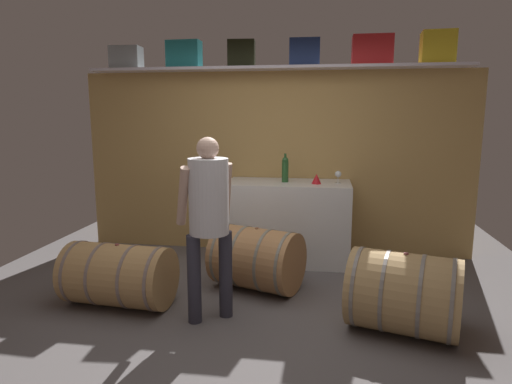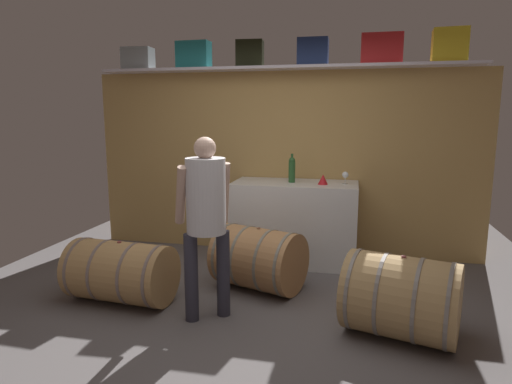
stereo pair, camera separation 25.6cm
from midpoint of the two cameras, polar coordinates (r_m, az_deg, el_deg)
ground_plane at (r=4.21m, az=1.66°, el=-13.80°), size 5.92×7.35×0.02m
back_wall_panel at (r=5.43m, az=4.83°, el=3.70°), size 4.72×0.10×2.20m
high_shelf_board at (r=5.27m, az=4.79°, el=15.64°), size 4.34×0.40×0.03m
toolcase_grey at (r=5.81m, az=-13.73°, el=16.36°), size 0.37×0.25×0.27m
toolcase_teal at (r=5.54m, az=-6.68°, el=17.15°), size 0.40×0.21×0.32m
toolcase_black at (r=5.35m, az=0.64°, el=17.40°), size 0.32×0.22×0.30m
toolcase_navy at (r=5.25m, az=8.84°, el=17.39°), size 0.34×0.29×0.30m
toolcase_red at (r=5.26m, az=17.30°, el=17.18°), size 0.44×0.29×0.32m
toolcase_yellow at (r=5.35m, az=25.02°, el=16.72°), size 0.37×0.32×0.35m
work_cabinet at (r=5.13m, az=6.41°, el=-3.91°), size 1.41×0.67×0.93m
wine_bottle_green at (r=5.02m, az=6.12°, el=2.95°), size 0.08×0.08×0.33m
wine_glass at (r=5.00m, az=12.90°, el=2.10°), size 0.07×0.07×0.14m
red_funnel at (r=4.93m, az=10.12°, el=1.60°), size 0.11×0.11×0.11m
wine_barrel_near at (r=4.21m, az=-15.38°, el=-9.92°), size 0.98×0.63×0.57m
wine_barrel_far at (r=3.66m, az=20.22°, el=-12.63°), size 0.96×0.83×0.65m
wine_barrel_flank at (r=4.35m, az=2.04°, el=-8.60°), size 0.96×0.83×0.61m
winemaker_pouring at (r=3.58m, az=-4.45°, el=-2.26°), size 0.49×0.43×1.52m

